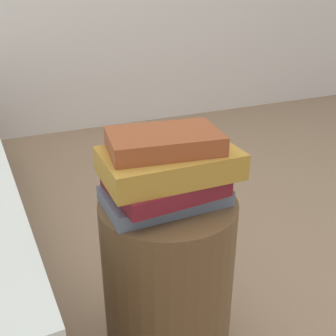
% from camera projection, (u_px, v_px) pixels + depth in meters
% --- Properties ---
extents(side_table, '(0.33, 0.33, 0.48)m').
position_uv_depth(side_table, '(168.00, 282.00, 1.07)').
color(side_table, brown).
rests_on(side_table, ground_plane).
extents(book_slate, '(0.28, 0.17, 0.04)m').
position_uv_depth(book_slate, '(164.00, 195.00, 0.96)').
color(book_slate, slate).
rests_on(book_slate, side_table).
extents(book_maroon, '(0.26, 0.21, 0.04)m').
position_uv_depth(book_maroon, '(165.00, 183.00, 0.94)').
color(book_maroon, maroon).
rests_on(book_maroon, book_slate).
extents(book_ochre, '(0.30, 0.19, 0.06)m').
position_uv_depth(book_ochre, '(170.00, 163.00, 0.92)').
color(book_ochre, '#B7842D').
rests_on(book_ochre, book_maroon).
extents(book_rust, '(0.26, 0.18, 0.04)m').
position_uv_depth(book_rust, '(165.00, 141.00, 0.90)').
color(book_rust, '#994723').
rests_on(book_rust, book_ochre).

